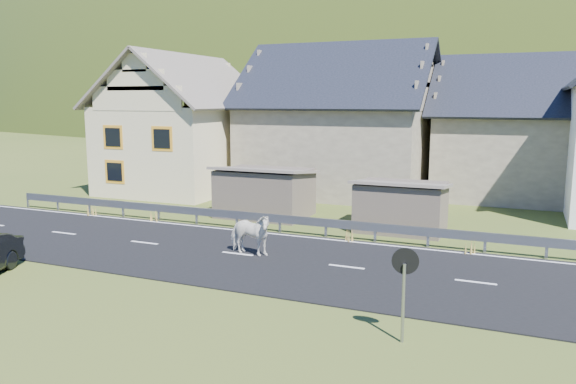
% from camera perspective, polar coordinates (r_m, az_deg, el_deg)
% --- Properties ---
extents(ground, '(160.00, 160.00, 0.00)m').
position_cam_1_polar(ground, '(19.96, -5.14, -6.38)').
color(ground, '#36491A').
rests_on(ground, ground).
extents(road, '(60.00, 7.00, 0.04)m').
position_cam_1_polar(road, '(19.96, -5.14, -6.33)').
color(road, black).
rests_on(road, ground).
extents(lane_markings, '(60.00, 6.60, 0.01)m').
position_cam_1_polar(lane_markings, '(19.95, -5.14, -6.26)').
color(lane_markings, silver).
rests_on(lane_markings, road).
extents(guardrail, '(28.10, 0.09, 0.75)m').
position_cam_1_polar(guardrail, '(23.04, -0.84, -2.78)').
color(guardrail, '#93969B').
rests_on(guardrail, ground).
extents(shed_left, '(4.30, 3.30, 2.40)m').
position_cam_1_polar(shed_left, '(26.28, -2.35, -0.08)').
color(shed_left, '#695C4E').
rests_on(shed_left, ground).
extents(shed_right, '(3.80, 2.90, 2.20)m').
position_cam_1_polar(shed_right, '(23.79, 11.42, -1.50)').
color(shed_right, '#695C4E').
rests_on(shed_right, ground).
extents(house_cream, '(7.80, 9.80, 8.30)m').
position_cam_1_polar(house_cream, '(34.68, -10.56, 7.45)').
color(house_cream, beige).
rests_on(house_cream, ground).
extents(house_stone_a, '(10.80, 9.80, 8.90)m').
position_cam_1_polar(house_stone_a, '(33.50, 5.47, 7.98)').
color(house_stone_a, tan).
rests_on(house_stone_a, ground).
extents(house_stone_b, '(9.80, 8.80, 8.10)m').
position_cam_1_polar(house_stone_b, '(33.94, 22.95, 6.64)').
color(house_stone_b, tan).
rests_on(house_stone_b, ground).
extents(mountain, '(440.00, 280.00, 260.00)m').
position_cam_1_polar(mountain, '(198.60, 21.61, 1.31)').
color(mountain, '#1F3812').
rests_on(mountain, ground).
extents(conifer_patch, '(76.00, 50.00, 28.00)m').
position_cam_1_polar(conifer_patch, '(142.20, -3.86, 9.54)').
color(conifer_patch, black).
rests_on(conifer_patch, ground).
extents(horse, '(1.00, 1.86, 1.51)m').
position_cam_1_polar(horse, '(19.62, -3.93, -4.25)').
color(horse, white).
rests_on(horse, road).
extents(traffic_mirror, '(0.60, 0.20, 2.18)m').
position_cam_1_polar(traffic_mirror, '(12.82, 11.78, -8.09)').
color(traffic_mirror, '#93969B').
rests_on(traffic_mirror, ground).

